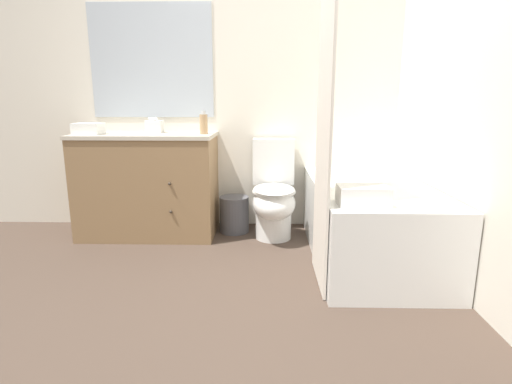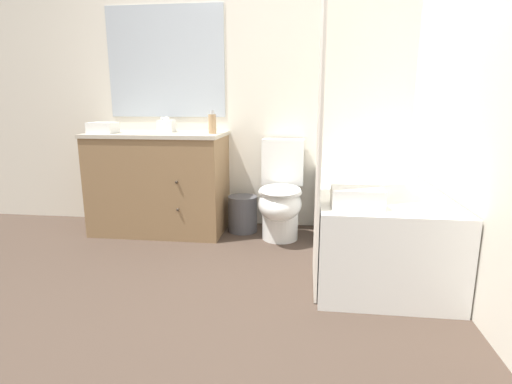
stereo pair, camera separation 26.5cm
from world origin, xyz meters
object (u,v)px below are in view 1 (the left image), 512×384
hand_towel_folded (88,129)px  wastebasket (234,214)px  toilet (274,195)px  bathtub (368,220)px  soap_dispenser (204,124)px  bath_towel_folded (363,195)px  vanity_cabinet (149,183)px  tissue_box (155,126)px  sink_faucet (153,128)px

hand_towel_folded → wastebasket: bearing=8.7°
toilet → bathtub: (0.66, -0.41, -0.08)m
soap_dispenser → bath_towel_folded: bearing=-44.1°
wastebasket → bath_towel_folded: size_ratio=1.12×
vanity_cabinet → toilet: (1.03, -0.06, -0.08)m
tissue_box → wastebasket: bearing=-2.3°
bathtub → soap_dispenser: (-1.22, 0.43, 0.66)m
toilet → bathtub: size_ratio=0.52×
tissue_box → soap_dispenser: size_ratio=0.73×
bathtub → bath_towel_folded: bearing=-108.4°
tissue_box → soap_dispenser: bearing=-16.0°
vanity_cabinet → bath_towel_folded: size_ratio=4.03×
vanity_cabinet → sink_faucet: (-0.00, 0.20, 0.45)m
tissue_box → toilet: bearing=-8.3°
bathtub → sink_faucet: bearing=158.4°
bathtub → hand_towel_folded: hand_towel_folded is taller
sink_faucet → toilet: 1.19m
wastebasket → soap_dispenser: size_ratio=1.69×
tissue_box → hand_towel_folded: bearing=-157.0°
sink_faucet → tissue_box: bearing=-66.8°
vanity_cabinet → hand_towel_folded: hand_towel_folded is taller
sink_faucet → wastebasket: (0.70, -0.15, -0.72)m
bath_towel_folded → vanity_cabinet: bearing=145.4°
toilet → bathtub: 0.79m
hand_towel_folded → toilet: bearing=2.2°
bathtub → soap_dispenser: bearing=160.5°
bath_towel_folded → sink_faucet: bearing=140.6°
toilet → soap_dispenser: soap_dispenser is taller
tissue_box → sink_faucet: bearing=113.2°
sink_faucet → toilet: sink_faucet is taller
vanity_cabinet → soap_dispenser: 0.69m
soap_dispenser → hand_towel_folded: size_ratio=0.89×
vanity_cabinet → bath_towel_folded: vanity_cabinet is taller
bathtub → bath_towel_folded: (-0.19, -0.57, 0.32)m
bathtub → bath_towel_folded: 0.68m
wastebasket → tissue_box: bearing=177.7°
soap_dispenser → bath_towel_folded: (1.03, -1.00, -0.34)m
vanity_cabinet → wastebasket: size_ratio=3.61×
toilet → vanity_cabinet: bearing=176.5°
toilet → wastebasket: bearing=160.6°
bathtub → hand_towel_folded: size_ratio=7.48×
wastebasket → tissue_box: size_ratio=2.33×
toilet → hand_towel_folded: size_ratio=3.87×
bathtub → soap_dispenser: soap_dispenser is taller
soap_dispenser → hand_towel_folded: bearing=-175.1°
bath_towel_folded → soap_dispenser: bearing=135.9°
sink_faucet → hand_towel_folded: size_ratio=0.70×
toilet → hand_towel_folded: (-1.45, -0.05, 0.53)m
hand_towel_folded → vanity_cabinet: bearing=16.0°
vanity_cabinet → bathtub: 1.77m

